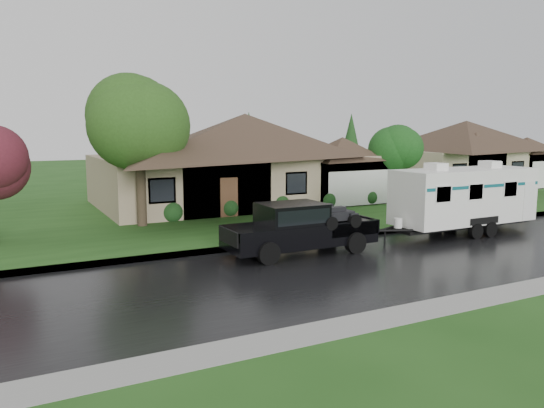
% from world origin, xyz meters
% --- Properties ---
extents(ground, '(140.00, 140.00, 0.00)m').
position_xyz_m(ground, '(0.00, 0.00, 0.00)').
color(ground, '#1F4917').
rests_on(ground, ground).
extents(road, '(140.00, 8.00, 0.01)m').
position_xyz_m(road, '(0.00, -2.00, 0.01)').
color(road, black).
rests_on(road, ground).
extents(curb, '(140.00, 0.50, 0.15)m').
position_xyz_m(curb, '(0.00, 2.25, 0.07)').
color(curb, gray).
rests_on(curb, ground).
extents(lawn, '(140.00, 26.00, 0.15)m').
position_xyz_m(lawn, '(0.00, 15.00, 0.07)').
color(lawn, '#1F4917').
rests_on(lawn, ground).
extents(house_main, '(19.44, 10.80, 6.90)m').
position_xyz_m(house_main, '(2.29, 13.84, 3.59)').
color(house_main, tan).
rests_on(house_main, lawn).
extents(house_neighbor, '(15.12, 9.72, 6.45)m').
position_xyz_m(house_neighbor, '(22.27, 14.34, 3.32)').
color(house_neighbor, '#C3B391').
rests_on(house_neighbor, lawn).
extents(tree_left_green, '(4.29, 4.29, 7.10)m').
position_xyz_m(tree_left_green, '(-6.00, 8.52, 5.08)').
color(tree_left_green, '#382B1E').
rests_on(tree_left_green, lawn).
extents(tree_right_green, '(3.02, 3.02, 5.00)m').
position_xyz_m(tree_right_green, '(10.40, 9.39, 3.61)').
color(tree_right_green, '#382B1E').
rests_on(tree_right_green, lawn).
extents(shrub_row, '(13.60, 1.00, 1.00)m').
position_xyz_m(shrub_row, '(2.00, 9.30, 0.65)').
color(shrub_row, '#143814').
rests_on(shrub_row, lawn).
extents(pickup_truck, '(5.99, 2.28, 2.00)m').
position_xyz_m(pickup_truck, '(-1.91, 0.54, 1.07)').
color(pickup_truck, black).
rests_on(pickup_truck, ground).
extents(travel_trailer, '(7.39, 2.60, 3.32)m').
position_xyz_m(travel_trailer, '(6.90, 0.54, 1.76)').
color(travel_trailer, white).
rests_on(travel_trailer, ground).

